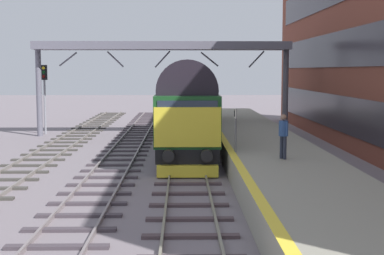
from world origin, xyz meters
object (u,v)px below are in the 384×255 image
object	(u,v)px
diesel_locomotive	(186,102)
signal_post_near	(44,90)
waiting_passenger	(283,132)
platform_number_sign	(235,123)

from	to	relation	value
diesel_locomotive	signal_post_near	world-z (taller)	diesel_locomotive
diesel_locomotive	waiting_passenger	size ratio (longest dim) A/B	11.43
signal_post_near	waiting_passenger	bearing A→B (deg)	-52.66
diesel_locomotive	platform_number_sign	distance (m)	9.27
platform_number_sign	diesel_locomotive	bearing A→B (deg)	101.81
signal_post_near	platform_number_sign	xyz separation A→B (m)	(11.25, -15.19, -0.79)
platform_number_sign	waiting_passenger	distance (m)	2.31
waiting_passenger	platform_number_sign	bearing A→B (deg)	17.72
signal_post_near	platform_number_sign	bearing A→B (deg)	-53.46
signal_post_near	waiting_passenger	xyz separation A→B (m)	(12.85, -16.85, -0.96)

